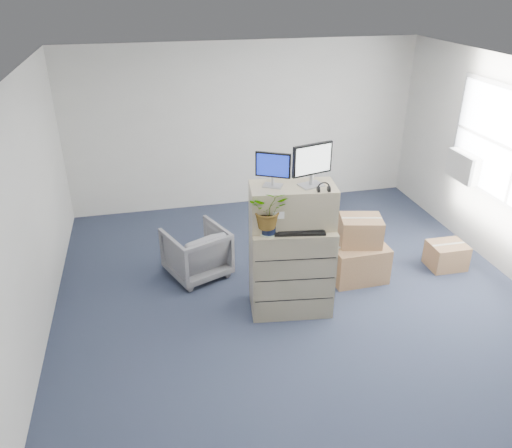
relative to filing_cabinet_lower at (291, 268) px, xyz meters
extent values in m
plane|color=#232B3F|center=(0.13, -0.24, -0.56)|extent=(7.00, 7.00, 0.00)
cube|color=#BAB7B0|center=(0.13, 3.27, 0.84)|extent=(6.00, 0.02, 2.80)
cube|color=silver|center=(3.00, 1.16, 0.64)|extent=(0.24, 0.60, 0.40)
cube|color=tan|center=(0.00, 0.00, 0.00)|extent=(1.03, 0.71, 1.13)
cube|color=tan|center=(0.01, 0.05, 0.81)|extent=(1.02, 0.60, 0.48)
cube|color=#99999E|center=(-0.22, 0.10, 1.05)|extent=(0.25, 0.23, 0.01)
cylinder|color=#99999E|center=(-0.22, 0.10, 1.11)|extent=(0.03, 0.03, 0.09)
cube|color=black|center=(-0.22, 0.10, 1.30)|extent=(0.36, 0.21, 0.28)
cube|color=navy|center=(-0.23, 0.09, 1.30)|extent=(0.32, 0.17, 0.25)
cube|color=#99999E|center=(0.20, 0.01, 1.06)|extent=(0.30, 0.25, 0.02)
cylinder|color=#99999E|center=(0.20, 0.01, 1.12)|extent=(0.04, 0.04, 0.12)
cube|color=black|center=(0.20, 0.01, 1.36)|extent=(0.49, 0.17, 0.35)
cube|color=silver|center=(0.21, -0.01, 1.36)|extent=(0.43, 0.13, 0.31)
torus|color=black|center=(0.29, -0.17, 1.09)|extent=(0.14, 0.03, 0.14)
cube|color=black|center=(0.04, -0.14, 0.58)|extent=(0.61, 0.34, 0.03)
ellipsoid|color=silver|center=(0.28, -0.13, 0.58)|extent=(0.12, 0.09, 0.04)
cylinder|color=gray|center=(0.13, 0.06, 0.69)|extent=(0.07, 0.07, 0.25)
cube|color=silver|center=(0.01, 0.01, 0.57)|extent=(0.07, 0.06, 0.02)
cube|color=black|center=(0.01, 0.01, 0.64)|extent=(0.06, 0.03, 0.12)
cube|color=black|center=(0.30, 0.05, 0.59)|extent=(0.21, 0.17, 0.06)
cube|color=#449AE9|center=(0.38, 0.03, 0.67)|extent=(0.27, 0.21, 0.09)
cylinder|color=#A2B793|center=(-0.32, -0.12, 0.57)|extent=(0.20, 0.20, 0.02)
cylinder|color=black|center=(-0.32, -0.12, 0.64)|extent=(0.17, 0.17, 0.13)
imported|color=#2B601B|center=(-0.32, -0.12, 0.83)|extent=(0.51, 0.55, 0.36)
imported|color=slate|center=(-1.03, 1.01, -0.18)|extent=(0.95, 0.93, 0.77)
cube|color=brown|center=(1.08, 0.44, -0.31)|extent=(0.74, 0.58, 0.51)
cube|color=brown|center=(2.42, 0.42, -0.38)|extent=(0.50, 0.41, 0.36)
cube|color=brown|center=(1.07, 0.77, -0.39)|extent=(0.65, 0.63, 0.35)
cube|color=brown|center=(1.10, 0.49, 0.13)|extent=(0.62, 0.54, 0.37)
camera|label=1|loc=(-1.56, -4.90, 3.19)|focal=35.00mm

